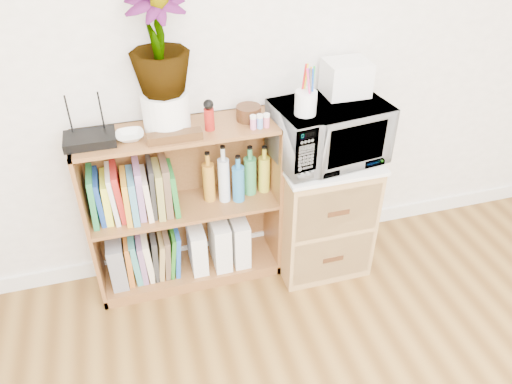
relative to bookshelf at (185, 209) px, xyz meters
name	(u,v)px	position (x,y,z in m)	size (l,w,h in m)	color
skirting_board	(243,241)	(0.35, 0.14, -0.42)	(4.00, 0.02, 0.10)	white
bookshelf	(185,209)	(0.00, 0.00, 0.00)	(1.00, 0.30, 0.95)	brown
wicker_unit	(320,212)	(0.75, -0.08, -0.12)	(0.50, 0.45, 0.70)	#9E7542
microwave	(328,132)	(0.75, -0.08, 0.40)	(0.55, 0.37, 0.30)	white
pen_cup	(306,103)	(0.59, -0.15, 0.61)	(0.10, 0.10, 0.11)	white
small_appliance	(346,78)	(0.86, 0.01, 0.64)	(0.22, 0.18, 0.17)	white
router	(90,139)	(-0.40, -0.02, 0.50)	(0.23, 0.16, 0.04)	black
white_bowl	(130,136)	(-0.22, -0.03, 0.49)	(0.13, 0.13, 0.03)	white
plant_pot	(166,111)	(-0.04, 0.02, 0.57)	(0.22, 0.22, 0.19)	white
potted_plant	(158,41)	(-0.04, 0.02, 0.90)	(0.27, 0.27, 0.48)	#2C6F30
trinket_box	(175,137)	(-0.02, -0.10, 0.50)	(0.25, 0.06, 0.04)	#3C2210
kokeshi_doll	(209,119)	(0.15, -0.04, 0.53)	(0.05, 0.05, 0.11)	maroon
wooden_bowl	(249,113)	(0.36, 0.01, 0.51)	(0.12, 0.12, 0.07)	#34210E
paint_jars	(260,122)	(0.39, -0.09, 0.50)	(0.12, 0.04, 0.06)	pink
file_box	(117,260)	(-0.40, 0.00, -0.27)	(0.08, 0.22, 0.28)	slate
magazine_holder_left	(197,247)	(0.04, -0.01, -0.27)	(0.09, 0.22, 0.27)	white
magazine_holder_mid	(220,241)	(0.17, -0.01, -0.26)	(0.09, 0.24, 0.29)	white
magazine_holder_right	(238,238)	(0.28, -0.01, -0.26)	(0.09, 0.23, 0.29)	white
cookbooks	(134,192)	(-0.25, 0.00, 0.16)	(0.43, 0.20, 0.29)	#217B41
liquor_bottles	(237,175)	(0.29, 0.00, 0.17)	(0.37, 0.07, 0.32)	#B87922
lower_books	(152,254)	(-0.21, 0.00, -0.27)	(0.30, 0.19, 0.27)	#B96320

